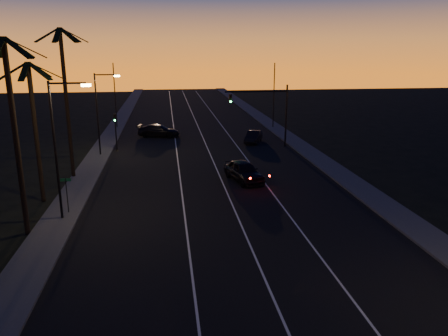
{
  "coord_description": "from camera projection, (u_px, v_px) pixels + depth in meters",
  "views": [
    {
      "loc": [
        -4.0,
        -7.92,
        10.88
      ],
      "look_at": [
        -0.34,
        19.59,
        3.27
      ],
      "focal_mm": 35.0,
      "sensor_mm": 36.0,
      "label": 1
    }
  ],
  "objects": [
    {
      "name": "signal_mast",
      "position": [
        266.0,
        105.0,
        48.83
      ],
      "size": [
        7.1,
        0.41,
        7.0
      ],
      "color": "black",
      "rests_on": "ground"
    },
    {
      "name": "palm_mid",
      "position": [
        34.0,
        117.0,
        30.56
      ],
      "size": [
        4.25,
        4.16,
        10.03
      ],
      "color": "black",
      "rests_on": "ground"
    },
    {
      "name": "lead_car",
      "position": [
        244.0,
        171.0,
        36.97
      ],
      "size": [
        3.32,
        5.85,
        1.7
      ],
      "color": "black",
      "rests_on": "road"
    },
    {
      "name": "signal_post",
      "position": [
        115.0,
        125.0,
        47.2
      ],
      "size": [
        0.28,
        0.37,
        4.2
      ],
      "color": "black",
      "rests_on": "ground"
    },
    {
      "name": "streetlight_left_far",
      "position": [
        100.0,
        108.0,
        44.58
      ],
      "size": [
        2.55,
        0.26,
        8.5
      ],
      "color": "black",
      "rests_on": "ground"
    },
    {
      "name": "lane_stripe_right",
      "position": [
        256.0,
        171.0,
        40.14
      ],
      "size": [
        0.12,
        160.0,
        0.01
      ],
      "primitive_type": "cube",
      "color": "silver",
      "rests_on": "road"
    },
    {
      "name": "lane_stripe_mid",
      "position": [
        218.0,
        172.0,
        39.69
      ],
      "size": [
        0.12,
        160.0,
        0.01
      ],
      "primitive_type": "cube",
      "color": "silver",
      "rests_on": "road"
    },
    {
      "name": "sidewalk_right",
      "position": [
        331.0,
        167.0,
        41.04
      ],
      "size": [
        2.4,
        170.0,
        0.16
      ],
      "primitive_type": "cube",
      "color": "#3E3E3B",
      "rests_on": "ground"
    },
    {
      "name": "far_pole_right",
      "position": [
        274.0,
        96.0,
        60.88
      ],
      "size": [
        0.14,
        0.14,
        9.0
      ],
      "primitive_type": "cylinder",
      "color": "black",
      "rests_on": "ground"
    },
    {
      "name": "lane_stripe_left",
      "position": [
        179.0,
        174.0,
        39.25
      ],
      "size": [
        0.12,
        160.0,
        0.01
      ],
      "primitive_type": "cube",
      "color": "silver",
      "rests_on": "road"
    },
    {
      "name": "far_pole_left",
      "position": [
        115.0,
        96.0,
        60.94
      ],
      "size": [
        0.14,
        0.14,
        9.0
      ],
      "primitive_type": "cylinder",
      "color": "black",
      "rests_on": "ground"
    },
    {
      "name": "road",
      "position": [
        213.0,
        173.0,
        39.63
      ],
      "size": [
        20.0,
        170.0,
        0.01
      ],
      "primitive_type": "cube",
      "color": "black",
      "rests_on": "ground"
    },
    {
      "name": "right_car",
      "position": [
        253.0,
        137.0,
        52.17
      ],
      "size": [
        2.95,
        4.4,
        1.37
      ],
      "color": "black",
      "rests_on": "road"
    },
    {
      "name": "palm_near",
      "position": [
        13.0,
        118.0,
        24.69
      ],
      "size": [
        4.25,
        4.16,
        11.53
      ],
      "color": "black",
      "rests_on": "ground"
    },
    {
      "name": "streetlight_left_near",
      "position": [
        59.0,
        141.0,
        27.3
      ],
      "size": [
        2.55,
        0.26,
        9.0
      ],
      "color": "black",
      "rests_on": "ground"
    },
    {
      "name": "palm_far",
      "position": [
        65.0,
        90.0,
        36.07
      ],
      "size": [
        4.25,
        4.16,
        12.53
      ],
      "color": "black",
      "rests_on": "ground"
    },
    {
      "name": "sidewalk_left",
      "position": [
        86.0,
        176.0,
        38.19
      ],
      "size": [
        2.4,
        170.0,
        0.16
      ],
      "primitive_type": "cube",
      "color": "#3E3E3B",
      "rests_on": "ground"
    },
    {
      "name": "cross_car",
      "position": [
        159.0,
        131.0,
        55.58
      ],
      "size": [
        5.71,
        3.44,
        1.55
      ],
      "color": "black",
      "rests_on": "road"
    },
    {
      "name": "street_sign",
      "position": [
        67.0,
        191.0,
        29.22
      ],
      "size": [
        0.7,
        0.06,
        2.6
      ],
      "color": "black",
      "rests_on": "ground"
    }
  ]
}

